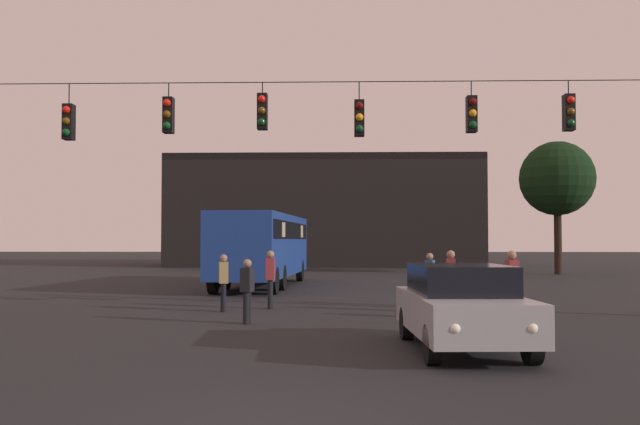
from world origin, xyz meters
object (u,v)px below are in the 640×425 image
object	(u,v)px
city_bus	(263,242)
car_near_right	(462,306)
pedestrian_crossing_right	(451,277)
pedestrian_far_side	(512,281)
pedestrian_near_bus	(223,280)
pedestrian_trailing	(430,276)
pedestrian_crossing_left	(247,288)
pedestrian_crossing_center	(270,276)
tree_left_silhouette	(557,179)

from	to	relation	value
city_bus	car_near_right	bearing A→B (deg)	-72.34
pedestrian_crossing_right	pedestrian_far_side	size ratio (longest dim) A/B	0.99
city_bus	car_near_right	size ratio (longest dim) A/B	2.53
pedestrian_near_bus	pedestrian_trailing	bearing A→B (deg)	16.12
pedestrian_crossing_left	pedestrian_crossing_center	bearing A→B (deg)	87.03
pedestrian_crossing_center	pedestrian_near_bus	bearing A→B (deg)	-144.76
pedestrian_crossing_right	pedestrian_near_bus	size ratio (longest dim) A/B	1.07
car_near_right	pedestrian_far_side	xyz separation A→B (m)	(2.01, 4.63, 0.17)
pedestrian_crossing_center	car_near_right	bearing A→B (deg)	-60.92
city_bus	pedestrian_crossing_left	xyz separation A→B (m)	(1.07, -13.17, -1.02)
pedestrian_crossing_center	pedestrian_far_side	bearing A→B (deg)	-24.90
pedestrian_near_bus	pedestrian_crossing_left	bearing A→B (deg)	-69.71
pedestrian_crossing_center	pedestrian_crossing_right	world-z (taller)	pedestrian_crossing_right
car_near_right	pedestrian_far_side	bearing A→B (deg)	66.50
pedestrian_far_side	car_near_right	bearing A→B (deg)	-113.50
city_bus	pedestrian_near_bus	bearing A→B (deg)	-89.70
pedestrian_crossing_right	tree_left_silhouette	xyz separation A→B (m)	(9.49, 21.58, 4.52)
pedestrian_far_side	tree_left_silhouette	bearing A→B (deg)	70.55
car_near_right	tree_left_silhouette	xyz separation A→B (m)	(10.32, 28.15, 4.68)
pedestrian_crossing_center	tree_left_silhouette	xyz separation A→B (m)	(14.49, 20.66, 4.53)
pedestrian_near_bus	pedestrian_trailing	world-z (taller)	pedestrian_trailing
city_bus	tree_left_silhouette	distance (m)	19.60
car_near_right	pedestrian_trailing	world-z (taller)	pedestrian_trailing
pedestrian_crossing_right	tree_left_silhouette	distance (m)	24.00
pedestrian_far_side	pedestrian_crossing_left	bearing A→B (deg)	-173.34
pedestrian_near_bus	pedestrian_far_side	world-z (taller)	pedestrian_far_side
pedestrian_crossing_center	pedestrian_crossing_right	distance (m)	5.09
pedestrian_trailing	tree_left_silhouette	world-z (taller)	tree_left_silhouette
city_bus	pedestrian_crossing_right	distance (m)	12.25
pedestrian_trailing	pedestrian_far_side	size ratio (longest dim) A/B	0.93
car_near_right	pedestrian_crossing_center	size ratio (longest dim) A/B	2.65
city_bus	pedestrian_crossing_left	size ratio (longest dim) A/B	7.35
pedestrian_crossing_right	car_near_right	bearing A→B (deg)	-97.23
pedestrian_crossing_right	pedestrian_near_bus	distance (m)	6.21
pedestrian_crossing_center	pedestrian_trailing	xyz separation A→B (m)	(4.66, 0.84, -0.05)
car_near_right	city_bus	bearing A→B (deg)	107.66
city_bus	pedestrian_far_side	xyz separation A→B (m)	(7.44, -12.43, -0.90)
pedestrian_crossing_right	pedestrian_trailing	world-z (taller)	pedestrian_crossing_right
pedestrian_near_bus	car_near_right	bearing A→B (deg)	-51.02
city_bus	pedestrian_trailing	distance (m)	10.58
pedestrian_crossing_right	tree_left_silhouette	size ratio (longest dim) A/B	0.22
pedestrian_crossing_left	tree_left_silhouette	size ratio (longest dim) A/B	0.20
tree_left_silhouette	car_near_right	bearing A→B (deg)	-110.13
pedestrian_crossing_left	pedestrian_crossing_right	distance (m)	5.85
city_bus	pedestrian_crossing_right	size ratio (longest dim) A/B	6.61
pedestrian_crossing_left	pedestrian_crossing_right	world-z (taller)	pedestrian_crossing_right
pedestrian_crossing_left	tree_left_silhouette	xyz separation A→B (m)	(14.68, 24.27, 4.63)
car_near_right	pedestrian_crossing_left	distance (m)	5.84
pedestrian_crossing_center	tree_left_silhouette	world-z (taller)	tree_left_silhouette
city_bus	pedestrian_crossing_center	distance (m)	9.69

